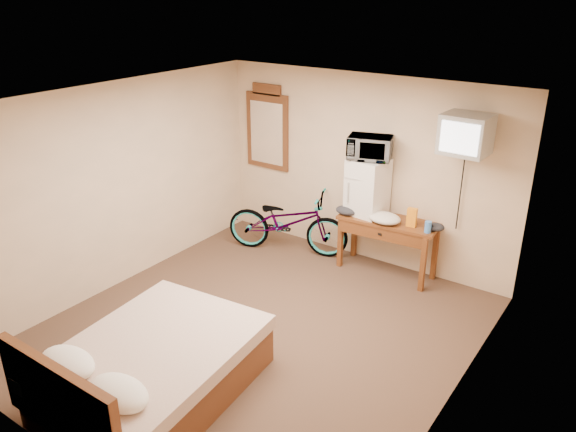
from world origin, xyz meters
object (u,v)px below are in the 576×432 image
object	(u,v)px
wall_mirror	(267,128)
desk	(387,230)
microwave	(370,148)
crt_television	(466,134)
mini_fridge	(367,187)
bicycle	(288,222)
bed	(149,369)
blue_cup	(428,227)

from	to	relation	value
wall_mirror	desk	bearing A→B (deg)	-7.38
desk	microwave	xyz separation A→B (m)	(-0.33, 0.06, 1.01)
desk	crt_television	xyz separation A→B (m)	(0.85, 0.02, 1.36)
mini_fridge	crt_television	size ratio (longest dim) A/B	1.22
microwave	wall_mirror	xyz separation A→B (m)	(-1.75, 0.21, -0.04)
mini_fridge	bicycle	world-z (taller)	mini_fridge
desk	crt_television	world-z (taller)	crt_television
bicycle	bed	world-z (taller)	bicycle
desk	wall_mirror	bearing A→B (deg)	172.62
wall_mirror	bed	xyz separation A→B (m)	(1.38, -3.65, -1.29)
desk	blue_cup	xyz separation A→B (m)	(0.56, -0.06, 0.20)
mini_fridge	bicycle	bearing A→B (deg)	-166.92
crt_television	mini_fridge	bearing A→B (deg)	178.05
bed	mini_fridge	bearing A→B (deg)	83.87
crt_television	bed	size ratio (longest dim) A/B	0.30
wall_mirror	crt_television	bearing A→B (deg)	-4.90
crt_television	bed	distance (m)	4.10
desk	blue_cup	size ratio (longest dim) A/B	9.11
mini_fridge	blue_cup	world-z (taller)	mini_fridge
bed	blue_cup	bearing A→B (deg)	69.26
mini_fridge	bed	bearing A→B (deg)	-96.13
wall_mirror	bicycle	world-z (taller)	wall_mirror
blue_cup	microwave	bearing A→B (deg)	172.51
microwave	bed	distance (m)	3.71
blue_cup	bicycle	distance (m)	2.00
crt_television	wall_mirror	world-z (taller)	wall_mirror
mini_fridge	microwave	xyz separation A→B (m)	(0.00, 0.00, 0.51)
crt_television	bicycle	distance (m)	2.74
mini_fridge	wall_mirror	bearing A→B (deg)	173.12
bicycle	bed	size ratio (longest dim) A/B	0.85
mini_fridge	microwave	size ratio (longest dim) A/B	1.38
bed	crt_television	bearing A→B (deg)	65.47
desk	wall_mirror	size ratio (longest dim) A/B	1.06
bicycle	bed	distance (m)	3.27
microwave	bicycle	distance (m)	1.61
microwave	blue_cup	xyz separation A→B (m)	(0.89, -0.12, -0.81)
desk	bicycle	size ratio (longest dim) A/B	0.75
desk	mini_fridge	size ratio (longest dim) A/B	1.76
bicycle	blue_cup	bearing A→B (deg)	-105.57
microwave	bicycle	size ratio (longest dim) A/B	0.31
mini_fridge	blue_cup	distance (m)	0.94
wall_mirror	bed	world-z (taller)	wall_mirror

